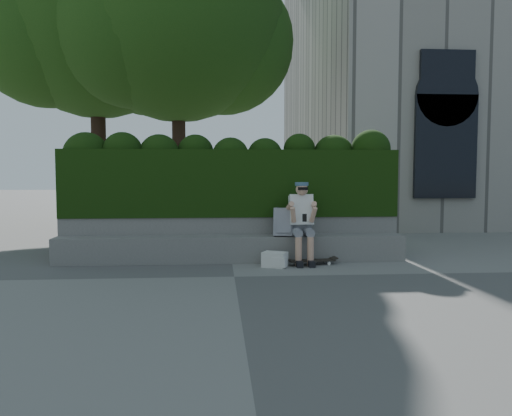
{
  "coord_description": "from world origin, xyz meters",
  "views": [
    {
      "loc": [
        -0.24,
        -7.3,
        1.53
      ],
      "look_at": [
        0.4,
        1.0,
        0.95
      ],
      "focal_mm": 35.0,
      "sensor_mm": 36.0,
      "label": 1
    }
  ],
  "objects": [
    {
      "name": "backpack_plaid",
      "position": [
        0.88,
        1.15,
        0.69
      ],
      "size": [
        0.35,
        0.23,
        0.48
      ],
      "primitive_type": "cube",
      "rotation": [
        0.0,
        0.0,
        -0.18
      ],
      "color": "#A6A5AA",
      "rests_on": "bench_ledge"
    },
    {
      "name": "ground",
      "position": [
        0.0,
        0.0,
        0.0
      ],
      "size": [
        80.0,
        80.0,
        0.0
      ],
      "primitive_type": "plane",
      "color": "slate",
      "rests_on": "ground"
    },
    {
      "name": "tree_left",
      "position": [
        -1.22,
        5.63,
        5.48
      ],
      "size": [
        5.3,
        5.3,
        8.14
      ],
      "rotation": [
        0.0,
        0.0,
        -0.05
      ],
      "color": "black",
      "rests_on": "ground"
    },
    {
      "name": "bench_ledge",
      "position": [
        0.0,
        1.25,
        0.23
      ],
      "size": [
        6.0,
        0.45,
        0.45
      ],
      "primitive_type": "cube",
      "color": "gray",
      "rests_on": "ground"
    },
    {
      "name": "planter_wall",
      "position": [
        0.0,
        1.73,
        0.38
      ],
      "size": [
        6.0,
        0.5,
        0.75
      ],
      "primitive_type": "cube",
      "color": "gray",
      "rests_on": "ground"
    },
    {
      "name": "building",
      "position": [
        9.0,
        11.0,
        7.5
      ],
      "size": [
        12.0,
        12.0,
        15.0
      ],
      "primitive_type": "cube",
      "color": "gray",
      "rests_on": "ground"
    },
    {
      "name": "skateboard",
      "position": [
        1.33,
        0.87,
        0.07
      ],
      "size": [
        0.79,
        0.3,
        0.08
      ],
      "rotation": [
        0.0,
        0.0,
        0.14
      ],
      "color": "black",
      "rests_on": "ground"
    },
    {
      "name": "hedge",
      "position": [
        0.0,
        1.95,
        1.35
      ],
      "size": [
        6.0,
        1.0,
        1.2
      ],
      "primitive_type": "cube",
      "color": "black",
      "rests_on": "planter_wall"
    },
    {
      "name": "backpack_ground",
      "position": [
        0.69,
        0.72,
        0.12
      ],
      "size": [
        0.46,
        0.41,
        0.25
      ],
      "primitive_type": "cube",
      "rotation": [
        0.0,
        0.0,
        -0.46
      ],
      "color": "silver",
      "rests_on": "ground"
    },
    {
      "name": "tree_right",
      "position": [
        -3.42,
        6.44,
        5.56
      ],
      "size": [
        5.15,
        5.15,
        8.15
      ],
      "rotation": [
        0.0,
        0.0,
        -0.12
      ],
      "color": "black",
      "rests_on": "ground"
    },
    {
      "name": "person",
      "position": [
        1.19,
        1.07,
        0.75
      ],
      "size": [
        0.4,
        0.76,
        1.38
      ],
      "color": "slate",
      "rests_on": "ground"
    }
  ]
}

